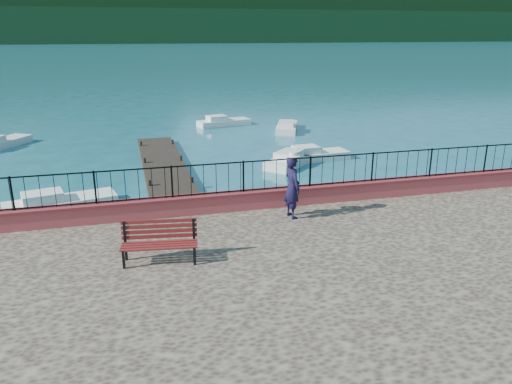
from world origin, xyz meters
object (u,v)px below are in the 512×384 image
person (292,187)px  boat_4 (224,120)px  boat_2 (295,156)px  boat_5 (287,125)px  boat_0 (60,199)px  boat_1 (315,152)px  park_bench (160,250)px

person → boat_4: (2.37, 21.95, -1.75)m
boat_2 → boat_5: bearing=30.3°
boat_0 → boat_2: size_ratio=0.95×
boat_0 → boat_1: size_ratio=1.13×
boat_1 → boat_4: bearing=98.5°
boat_0 → boat_1: same height
park_bench → person: (4.09, 2.08, 0.64)m
person → boat_1: bearing=-34.3°
boat_2 → boat_0: bearing=157.6°
boat_4 → boat_5: (3.80, -3.02, 0.00)m
park_bench → boat_0: (-3.18, 8.18, -1.10)m
boat_1 → boat_5: size_ratio=0.95×
person → boat_2: person is taller
person → boat_4: person is taller
boat_0 → boat_4: 18.55m
person → boat_0: size_ratio=0.46×
boat_0 → boat_2: 11.84m
boat_0 → boat_5: bearing=30.0°
person → boat_1: size_ratio=0.52×
boat_1 → boat_2: bearing=-167.1°
boat_2 → boat_4: same height
park_bench → boat_2: 14.80m
park_bench → boat_2: bearing=66.1°
boat_4 → boat_5: bearing=-51.5°
person → boat_1: person is taller
park_bench → boat_1: park_bench is taller
boat_4 → boat_2: bearing=-96.1°
park_bench → boat_5: park_bench is taller
boat_5 → boat_0: bearing=155.1°
boat_1 → boat_4: size_ratio=0.96×
person → boat_4: size_ratio=0.50×
person → boat_4: 22.15m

